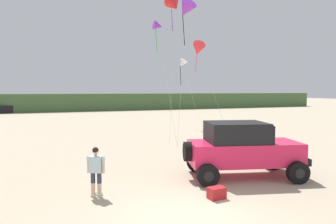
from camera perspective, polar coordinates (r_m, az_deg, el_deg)
The scene contains 10 objects.
ground_plane at distance 8.80m, azimuth 4.22°, elevation -19.57°, with size 220.00×220.00×0.00m, color tan.
dune_ridge at distance 56.70m, azimuth -12.68°, elevation 1.95°, with size 90.00×8.35×2.98m, color #426038.
jeep at distance 12.57m, azimuth 14.02°, elevation -6.70°, with size 5.02×3.35×2.26m.
person_watching at distance 10.37m, azimuth -13.59°, elevation -10.49°, with size 0.57×0.43×1.67m.
cooler_box at distance 10.23m, azimuth 9.26°, elevation -15.00°, with size 0.56×0.36×0.38m, color #B21E23.
kite_purple_stunt at distance 23.36m, azimuth 5.75°, elevation 11.76°, with size 1.49×4.76×7.44m.
kite_yellow_diamond at distance 24.15m, azimuth 1.14°, elevation 19.75°, with size 2.58×4.64×10.95m.
kite_orange_streamer at distance 28.72m, azimuth 2.71°, elevation 9.19°, with size 1.14×5.34×6.65m.
kite_blue_swept at distance 24.86m, azimuth -1.90°, elevation 16.03°, with size 0.93×5.72×9.18m.
kite_red_delta at distance 21.55m, azimuth 3.40°, elevation 18.94°, with size 2.37×3.26×9.91m.
Camera 1 is at (-3.37, -7.32, 3.53)m, focal length 31.94 mm.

